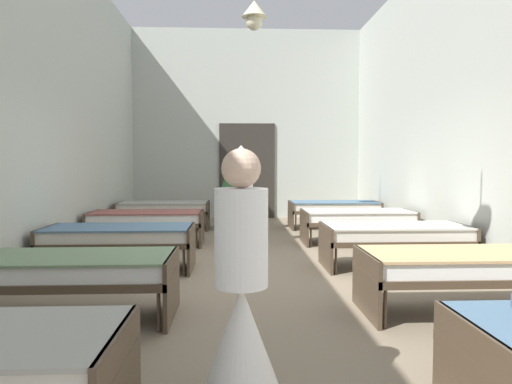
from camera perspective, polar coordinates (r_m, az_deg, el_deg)
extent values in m
cube|color=#7A6B56|center=(6.21, 0.36, -9.85)|extent=(6.33, 12.17, 0.10)
cube|color=#B2B7AD|center=(11.97, -1.13, 8.28)|extent=(6.13, 0.20, 4.76)
cube|color=#B2B7AD|center=(6.67, -26.60, 11.73)|extent=(0.20, 11.57, 4.76)
cube|color=#B2B7AD|center=(6.94, 26.15, 11.40)|extent=(0.20, 11.57, 4.76)
cube|color=#2D2823|center=(11.81, -1.11, 2.61)|extent=(1.40, 0.06, 2.40)
cone|color=beige|center=(8.49, -0.22, 21.57)|extent=(0.44, 0.44, 0.28)
sphere|color=beige|center=(8.42, -0.22, 20.14)|extent=(0.28, 0.28, 0.28)
cylinder|color=#473828|center=(2.93, -15.80, -21.10)|extent=(0.03, 0.03, 0.34)
cylinder|color=#473828|center=(3.13, 22.72, -19.61)|extent=(0.03, 0.03, 0.34)
cube|color=#473828|center=(2.77, 24.99, -20.24)|extent=(0.04, 0.84, 0.57)
cylinder|color=#473828|center=(4.02, -11.85, -14.19)|extent=(0.03, 0.03, 0.34)
cylinder|color=#473828|center=(4.70, -10.42, -11.54)|extent=(0.03, 0.03, 0.34)
cube|color=#473828|center=(4.51, -22.26, -9.70)|extent=(1.90, 0.84, 0.07)
cube|color=#473828|center=(4.32, -10.29, -11.30)|extent=(0.04, 0.84, 0.57)
cube|color=white|center=(4.49, -22.29, -8.39)|extent=(1.82, 0.78, 0.14)
cube|color=slate|center=(4.48, -22.32, -7.37)|extent=(1.86, 0.82, 0.02)
cylinder|color=#473828|center=(4.16, 15.56, -13.60)|extent=(0.03, 0.03, 0.34)
cylinder|color=#473828|center=(4.83, 12.84, -11.17)|extent=(0.03, 0.03, 0.34)
cube|color=#473828|center=(4.76, 24.34, -9.06)|extent=(1.90, 0.84, 0.07)
cube|color=#473828|center=(4.45, 13.36, -10.90)|extent=(0.04, 0.84, 0.57)
cube|color=white|center=(4.74, 24.37, -7.82)|extent=(1.82, 0.78, 0.14)
cube|color=tan|center=(4.73, 24.39, -6.85)|extent=(1.86, 0.82, 0.02)
cylinder|color=#473828|center=(6.27, -25.02, -8.01)|extent=(0.03, 0.03, 0.34)
cylinder|color=#473828|center=(6.93, -22.74, -6.88)|extent=(0.03, 0.03, 0.34)
cylinder|color=#473828|center=(5.84, -8.84, -8.55)|extent=(0.03, 0.03, 0.34)
cylinder|color=#473828|center=(6.54, -8.16, -7.24)|extent=(0.03, 0.03, 0.34)
cube|color=#473828|center=(6.30, -16.43, -5.87)|extent=(1.90, 0.84, 0.07)
cube|color=#473828|center=(6.60, -24.34, -6.39)|extent=(0.04, 0.84, 0.57)
cube|color=#473828|center=(6.16, -7.93, -6.80)|extent=(0.04, 0.84, 0.57)
cube|color=silver|center=(6.28, -16.45, -4.92)|extent=(1.82, 0.78, 0.14)
cube|color=slate|center=(6.27, -16.46, -4.18)|extent=(1.86, 0.82, 0.02)
cylinder|color=#473828|center=(5.94, 9.77, -8.35)|extent=(0.03, 0.03, 0.34)
cylinder|color=#473828|center=(6.63, 8.43, -7.09)|extent=(0.03, 0.03, 0.34)
cylinder|color=#473828|center=(6.54, 24.98, -7.55)|extent=(0.03, 0.03, 0.34)
cylinder|color=#473828|center=(7.17, 22.30, -6.52)|extent=(0.03, 0.03, 0.34)
cube|color=#473828|center=(6.48, 16.67, -5.61)|extent=(1.90, 0.84, 0.07)
cube|color=#473828|center=(6.25, 8.53, -6.65)|extent=(0.04, 0.84, 0.57)
cube|color=#473828|center=(6.86, 24.05, -6.02)|extent=(0.04, 0.84, 0.57)
cube|color=silver|center=(6.47, 16.68, -4.70)|extent=(1.82, 0.78, 0.14)
cube|color=beige|center=(6.45, 16.70, -3.97)|extent=(1.86, 0.82, 0.02)
cylinder|color=#473828|center=(8.03, -19.84, -5.41)|extent=(0.03, 0.03, 0.34)
cylinder|color=#473828|center=(8.71, -18.44, -4.70)|extent=(0.03, 0.03, 0.34)
cylinder|color=#473828|center=(7.70, -7.31, -5.61)|extent=(0.03, 0.03, 0.34)
cylinder|color=#473828|center=(8.41, -6.91, -4.83)|extent=(0.03, 0.03, 0.34)
cube|color=#473828|center=(8.14, -13.24, -3.72)|extent=(1.90, 0.84, 0.07)
cube|color=#473828|center=(8.37, -19.52, -4.24)|extent=(0.04, 0.84, 0.57)
cube|color=#473828|center=(8.03, -6.68, -4.38)|extent=(0.04, 0.84, 0.57)
cube|color=white|center=(8.13, -13.25, -2.99)|extent=(1.82, 0.78, 0.14)
cube|color=#8C4C47|center=(8.12, -13.26, -2.41)|extent=(1.86, 0.82, 0.02)
cylinder|color=#473828|center=(7.78, 6.75, -5.51)|extent=(0.03, 0.03, 0.34)
cylinder|color=#473828|center=(8.48, 5.95, -4.76)|extent=(0.03, 0.03, 0.34)
cylinder|color=#473828|center=(8.24, 18.83, -5.17)|extent=(0.03, 0.03, 0.34)
cylinder|color=#473828|center=(8.91, 17.13, -4.50)|extent=(0.03, 0.03, 0.34)
cube|color=#473828|center=(8.28, 12.31, -3.59)|extent=(1.90, 0.84, 0.07)
cube|color=#473828|center=(8.10, 5.92, -4.31)|extent=(0.04, 0.84, 0.57)
cube|color=#473828|center=(8.58, 18.33, -4.03)|extent=(0.04, 0.84, 0.57)
cube|color=white|center=(8.27, 12.32, -2.86)|extent=(1.82, 0.78, 0.14)
cube|color=beige|center=(8.26, 12.33, -2.30)|extent=(1.86, 0.82, 0.02)
cylinder|color=#473828|center=(9.84, -16.57, -3.73)|extent=(0.03, 0.03, 0.34)
cylinder|color=#473828|center=(10.54, -15.63, -3.25)|extent=(0.03, 0.03, 0.34)
cylinder|color=#473828|center=(9.57, -6.39, -3.81)|extent=(0.03, 0.03, 0.34)
cylinder|color=#473828|center=(10.29, -6.13, -3.30)|extent=(0.03, 0.03, 0.34)
cube|color=#473828|center=(10.00, -11.24, -2.36)|extent=(1.90, 0.84, 0.07)
cube|color=#473828|center=(10.19, -16.42, -2.83)|extent=(0.04, 0.84, 0.57)
cube|color=#473828|center=(9.91, -5.91, -2.87)|extent=(0.04, 0.84, 0.57)
cube|color=silver|center=(9.99, -11.25, -1.76)|extent=(1.82, 0.78, 0.14)
cube|color=#9E9E93|center=(9.98, -11.26, -1.29)|extent=(1.86, 0.82, 0.02)
cylinder|color=#473828|center=(9.64, 4.90, -3.75)|extent=(0.03, 0.03, 0.34)
cylinder|color=#473828|center=(10.35, 4.38, -3.25)|extent=(0.03, 0.03, 0.34)
cylinder|color=#473828|center=(10.01, 14.84, -3.58)|extent=(0.03, 0.03, 0.34)
cylinder|color=#473828|center=(10.70, 13.68, -3.12)|extent=(0.03, 0.03, 0.34)
cube|color=#473828|center=(10.12, 9.54, -2.28)|extent=(1.90, 0.84, 0.07)
cube|color=#473828|center=(9.97, 4.29, -2.83)|extent=(0.04, 0.84, 0.57)
cube|color=#473828|center=(10.36, 14.57, -2.69)|extent=(0.04, 0.84, 0.57)
cube|color=silver|center=(10.11, 9.54, -1.68)|extent=(1.82, 0.78, 0.14)
cube|color=slate|center=(10.10, 9.55, -1.22)|extent=(1.86, 0.82, 0.02)
cone|color=white|center=(8.08, -1.44, -3.86)|extent=(0.52, 0.52, 0.70)
cylinder|color=white|center=(8.02, -1.45, 0.57)|extent=(0.30, 0.30, 0.55)
sphere|color=#846047|center=(8.01, -1.45, 3.32)|extent=(0.22, 0.22, 0.22)
cone|color=white|center=(8.01, -1.45, 3.87)|extent=(0.18, 0.18, 0.10)
cone|color=white|center=(2.77, -1.79, -18.49)|extent=(0.52, 0.52, 0.70)
cylinder|color=white|center=(2.60, -1.82, -5.60)|extent=(0.30, 0.30, 0.55)
sphere|color=beige|center=(2.57, -1.83, 2.93)|extent=(0.22, 0.22, 0.22)
cone|color=white|center=(2.57, -1.84, 4.65)|extent=(0.18, 0.18, 0.10)
cone|color=white|center=(9.66, -1.47, -2.65)|extent=(0.52, 0.52, 0.70)
cylinder|color=white|center=(9.61, -1.47, 1.06)|extent=(0.30, 0.30, 0.55)
sphere|color=#846047|center=(9.60, -1.48, 3.35)|extent=(0.22, 0.22, 0.22)
cone|color=white|center=(9.60, -1.48, 3.81)|extent=(0.18, 0.18, 0.10)
cylinder|color=brown|center=(10.07, -3.18, -3.45)|extent=(0.35, 0.35, 0.33)
cylinder|color=brown|center=(10.04, -3.18, -1.94)|extent=(0.06, 0.06, 0.20)
cone|color=#3D7A42|center=(10.01, -3.19, 1.19)|extent=(0.60, 0.60, 0.90)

